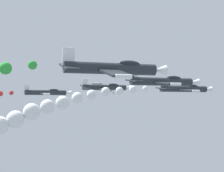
% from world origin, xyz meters
% --- Properties ---
extents(airplane_lead, '(9.56, 10.35, 2.46)m').
position_xyz_m(airplane_lead, '(0.11, 13.55, 73.54)').
color(airplane_lead, '#23282D').
extents(smoke_trail_lead, '(2.89, 25.61, 7.73)m').
position_xyz_m(smoke_trail_lead, '(-0.06, -11.77, 69.74)').
color(smoke_trail_lead, white).
extents(airplane_left_inner, '(9.34, 10.35, 3.20)m').
position_xyz_m(airplane_left_inner, '(-11.86, 2.54, 74.15)').
color(airplane_left_inner, '#23282D').
extents(airplane_right_inner, '(9.55, 10.35, 2.54)m').
position_xyz_m(airplane_right_inner, '(11.90, 3.31, 73.95)').
color(airplane_right_inner, '#23282D').
extents(airplane_left_outer, '(9.56, 10.35, 2.39)m').
position_xyz_m(airplane_left_outer, '(-22.68, -7.72, 73.33)').
color(airplane_left_outer, '#23282D').
extents(airplane_right_outer, '(9.42, 10.35, 3.03)m').
position_xyz_m(airplane_right_outer, '(23.28, -7.68, 74.30)').
color(airplane_right_outer, '#23282D').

